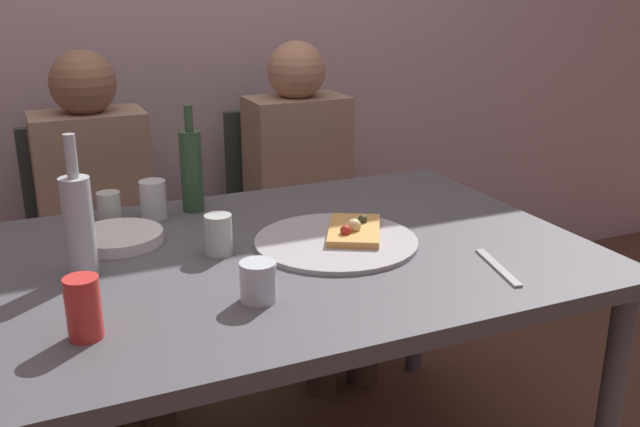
{
  "coord_description": "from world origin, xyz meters",
  "views": [
    {
      "loc": [
        -0.58,
        -1.54,
        1.4
      ],
      "look_at": [
        0.15,
        0.09,
        0.8
      ],
      "focal_mm": 40.13,
      "sensor_mm": 36.0,
      "label": 1
    }
  ],
  "objects_px": {
    "tumbler_near": "(153,200)",
    "chair_left": "(98,239)",
    "short_glass": "(258,281)",
    "guest_in_beanie": "(307,190)",
    "tumbler_far": "(219,235)",
    "soda_can": "(84,308)",
    "beer_bottle": "(191,169)",
    "guest_in_sweater": "(100,217)",
    "chair_right": "(292,211)",
    "wine_bottle": "(79,223)",
    "plate_stack": "(118,238)",
    "dining_table": "(280,278)",
    "table_knife": "(498,267)",
    "wine_glass": "(109,207)",
    "pizza_tray": "(336,241)",
    "pizza_slice_last": "(354,230)"
  },
  "relations": [
    {
      "from": "beer_bottle",
      "to": "guest_in_beanie",
      "type": "relative_size",
      "value": 0.26
    },
    {
      "from": "soda_can",
      "to": "table_knife",
      "type": "bearing_deg",
      "value": -3.01
    },
    {
      "from": "pizza_tray",
      "to": "table_knife",
      "type": "height_order",
      "value": "pizza_tray"
    },
    {
      "from": "tumbler_near",
      "to": "short_glass",
      "type": "height_order",
      "value": "tumbler_near"
    },
    {
      "from": "tumbler_near",
      "to": "table_knife",
      "type": "distance_m",
      "value": 0.95
    },
    {
      "from": "tumbler_near",
      "to": "guest_in_beanie",
      "type": "height_order",
      "value": "guest_in_beanie"
    },
    {
      "from": "tumbler_far",
      "to": "chair_left",
      "type": "height_order",
      "value": "chair_left"
    },
    {
      "from": "tumbler_far",
      "to": "wine_glass",
      "type": "bearing_deg",
      "value": 120.24
    },
    {
      "from": "soda_can",
      "to": "chair_left",
      "type": "xyz_separation_m",
      "value": [
        0.15,
        1.17,
        -0.29
      ]
    },
    {
      "from": "soda_can",
      "to": "table_knife",
      "type": "xyz_separation_m",
      "value": [
        0.92,
        -0.05,
        -0.06
      ]
    },
    {
      "from": "tumbler_near",
      "to": "chair_right",
      "type": "xyz_separation_m",
      "value": [
        0.63,
        0.54,
        -0.29
      ]
    },
    {
      "from": "pizza_tray",
      "to": "beer_bottle",
      "type": "relative_size",
      "value": 1.36
    },
    {
      "from": "pizza_slice_last",
      "to": "tumbler_near",
      "type": "bearing_deg",
      "value": 139.53
    },
    {
      "from": "dining_table",
      "to": "table_knife",
      "type": "xyz_separation_m",
      "value": [
        0.42,
        -0.31,
        0.08
      ]
    },
    {
      "from": "plate_stack",
      "to": "guest_in_beanie",
      "type": "xyz_separation_m",
      "value": [
        0.75,
        0.54,
        -0.12
      ]
    },
    {
      "from": "pizza_tray",
      "to": "pizza_slice_last",
      "type": "relative_size",
      "value": 1.63
    },
    {
      "from": "wine_bottle",
      "to": "tumbler_near",
      "type": "distance_m",
      "value": 0.41
    },
    {
      "from": "wine_glass",
      "to": "short_glass",
      "type": "xyz_separation_m",
      "value": [
        0.21,
        -0.64,
        0.0
      ]
    },
    {
      "from": "guest_in_beanie",
      "to": "tumbler_far",
      "type": "bearing_deg",
      "value": 53.11
    },
    {
      "from": "tumbler_far",
      "to": "chair_left",
      "type": "bearing_deg",
      "value": 102.65
    },
    {
      "from": "soda_can",
      "to": "chair_left",
      "type": "distance_m",
      "value": 1.22
    },
    {
      "from": "dining_table",
      "to": "pizza_tray",
      "type": "xyz_separation_m",
      "value": [
        0.15,
        -0.01,
        0.08
      ]
    },
    {
      "from": "tumbler_far",
      "to": "plate_stack",
      "type": "relative_size",
      "value": 0.44
    },
    {
      "from": "guest_in_sweater",
      "to": "guest_in_beanie",
      "type": "distance_m",
      "value": 0.73
    },
    {
      "from": "tumbler_near",
      "to": "chair_left",
      "type": "xyz_separation_m",
      "value": [
        -0.11,
        0.54,
        -0.29
      ]
    },
    {
      "from": "wine_bottle",
      "to": "chair_left",
      "type": "relative_size",
      "value": 0.36
    },
    {
      "from": "wine_bottle",
      "to": "short_glass",
      "type": "relative_size",
      "value": 3.8
    },
    {
      "from": "pizza_tray",
      "to": "tumbler_near",
      "type": "xyz_separation_m",
      "value": [
        -0.38,
        0.39,
        0.05
      ]
    },
    {
      "from": "guest_in_beanie",
      "to": "chair_right",
      "type": "bearing_deg",
      "value": -90.0
    },
    {
      "from": "soda_can",
      "to": "guest_in_beanie",
      "type": "relative_size",
      "value": 0.1
    },
    {
      "from": "tumbler_far",
      "to": "guest_in_beanie",
      "type": "bearing_deg",
      "value": 53.11
    },
    {
      "from": "tumbler_near",
      "to": "pizza_tray",
      "type": "bearing_deg",
      "value": -45.83
    },
    {
      "from": "dining_table",
      "to": "chair_right",
      "type": "xyz_separation_m",
      "value": [
        0.4,
        0.91,
        -0.16
      ]
    },
    {
      "from": "wine_bottle",
      "to": "wine_glass",
      "type": "xyz_separation_m",
      "value": [
        0.11,
        0.35,
        -0.08
      ]
    },
    {
      "from": "short_glass",
      "to": "guest_in_beanie",
      "type": "distance_m",
      "value": 1.15
    },
    {
      "from": "tumbler_far",
      "to": "table_knife",
      "type": "distance_m",
      "value": 0.67
    },
    {
      "from": "pizza_slice_last",
      "to": "chair_right",
      "type": "bearing_deg",
      "value": 78.16
    },
    {
      "from": "dining_table",
      "to": "table_knife",
      "type": "height_order",
      "value": "table_knife"
    },
    {
      "from": "tumbler_far",
      "to": "short_glass",
      "type": "bearing_deg",
      "value": -89.87
    },
    {
      "from": "chair_left",
      "to": "chair_right",
      "type": "bearing_deg",
      "value": -180.0
    },
    {
      "from": "wine_glass",
      "to": "short_glass",
      "type": "distance_m",
      "value": 0.67
    },
    {
      "from": "dining_table",
      "to": "chair_left",
      "type": "xyz_separation_m",
      "value": [
        -0.34,
        0.91,
        -0.16
      ]
    },
    {
      "from": "chair_left",
      "to": "guest_in_beanie",
      "type": "relative_size",
      "value": 0.77
    },
    {
      "from": "guest_in_sweater",
      "to": "guest_in_beanie",
      "type": "height_order",
      "value": "same"
    },
    {
      "from": "wine_bottle",
      "to": "guest_in_beanie",
      "type": "distance_m",
      "value": 1.14
    },
    {
      "from": "short_glass",
      "to": "chair_right",
      "type": "distance_m",
      "value": 1.3
    },
    {
      "from": "beer_bottle",
      "to": "guest_in_sweater",
      "type": "height_order",
      "value": "guest_in_sweater"
    },
    {
      "from": "wine_bottle",
      "to": "plate_stack",
      "type": "xyz_separation_m",
      "value": [
        0.1,
        0.17,
        -0.11
      ]
    },
    {
      "from": "beer_bottle",
      "to": "soda_can",
      "type": "height_order",
      "value": "beer_bottle"
    },
    {
      "from": "dining_table",
      "to": "guest_in_beanie",
      "type": "xyz_separation_m",
      "value": [
        0.4,
        0.76,
        -0.03
      ]
    }
  ]
}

